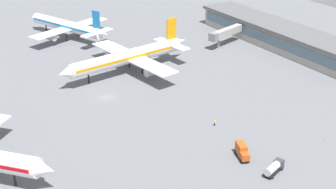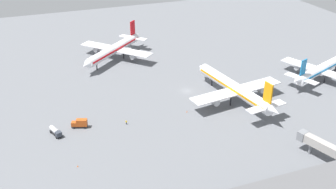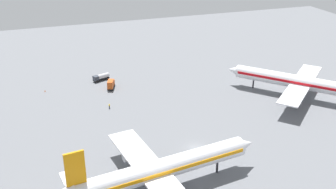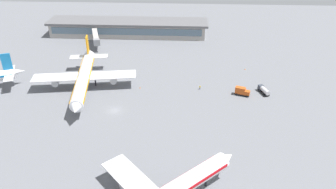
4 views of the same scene
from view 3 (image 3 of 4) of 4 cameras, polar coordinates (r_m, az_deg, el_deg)
The scene contains 8 objects.
ground at distance 111.04m, azimuth 3.85°, elevation -7.44°, with size 288.00×288.00×0.00m, color slate.
airplane_at_gate at distance 145.27m, azimuth 17.64°, elevation 1.74°, with size 39.91×37.53×15.02m.
airplane_distant at distance 92.26m, azimuth -1.16°, elevation -10.48°, with size 41.20×50.96×15.53m.
fuel_truck at distance 155.51m, azimuth -9.37°, elevation 2.45°, with size 3.88×6.57×2.50m.
catering_truck at distance 147.64m, azimuth -8.02°, elevation 1.46°, with size 5.91×3.73×3.30m.
ground_crew_worker at distance 132.90m, azimuth -8.24°, elevation -1.62°, with size 0.54×0.54×1.67m.
safety_cone_near_gate at distance 112.25m, azimuth -5.62°, elevation -6.95°, with size 0.44×0.44×0.60m, color #EA590C.
safety_cone_mid_apron at distance 150.53m, azimuth -16.88°, elevation 0.49°, with size 0.44×0.44×0.60m, color #EA590C.
Camera 3 is at (86.88, -37.51, 58.09)m, focal length 43.39 mm.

